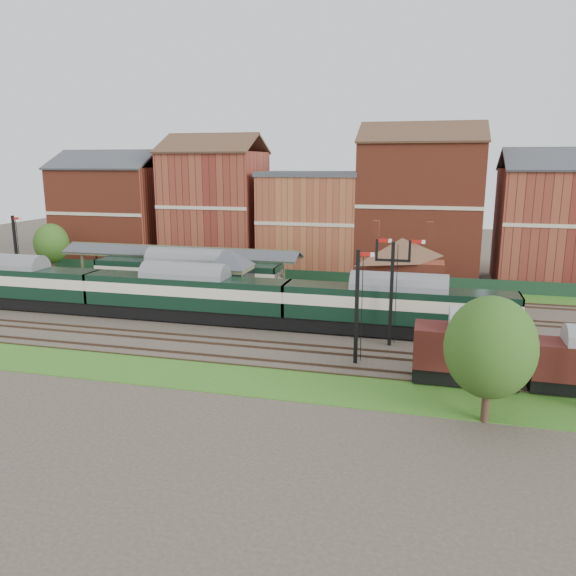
% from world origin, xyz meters
% --- Properties ---
extents(ground, '(160.00, 160.00, 0.00)m').
position_xyz_m(ground, '(0.00, 0.00, 0.00)').
color(ground, '#473D33').
rests_on(ground, ground).
extents(grass_back, '(90.00, 4.50, 0.06)m').
position_xyz_m(grass_back, '(0.00, 16.00, 0.03)').
color(grass_back, '#2D6619').
rests_on(grass_back, ground).
extents(grass_front, '(90.00, 5.00, 0.06)m').
position_xyz_m(grass_front, '(0.00, -12.00, 0.03)').
color(grass_front, '#2D6619').
rests_on(grass_front, ground).
extents(fence, '(90.00, 0.12, 1.50)m').
position_xyz_m(fence, '(0.00, 18.00, 0.75)').
color(fence, '#193823').
rests_on(fence, ground).
extents(platform, '(55.00, 3.40, 1.00)m').
position_xyz_m(platform, '(-5.00, 9.75, 0.50)').
color(platform, '#2D2D2D').
rests_on(platform, ground).
extents(signal_box, '(5.40, 5.40, 6.00)m').
position_xyz_m(signal_box, '(-3.00, 3.25, 3.19)').
color(signal_box, '#53684A').
rests_on(signal_box, ground).
extents(brick_hut, '(3.20, 2.64, 2.94)m').
position_xyz_m(brick_hut, '(5.00, 3.25, 1.20)').
color(brick_hut, maroon).
rests_on(brick_hut, ground).
extents(station_building, '(8.10, 8.10, 5.90)m').
position_xyz_m(station_building, '(12.00, 9.75, 3.96)').
color(station_building, brown).
rests_on(station_building, platform).
extents(canopy, '(26.00, 3.89, 4.08)m').
position_xyz_m(canopy, '(-11.00, 9.75, 4.58)').
color(canopy, '#4F5434').
rests_on(canopy, platform).
extents(semaphore_bracket, '(3.60, 0.25, 8.18)m').
position_xyz_m(semaphore_bracket, '(12.04, -2.50, 4.63)').
color(semaphore_bracket, black).
rests_on(semaphore_bracket, ground).
extents(semaphore_platform_end, '(1.23, 0.25, 8.00)m').
position_xyz_m(semaphore_platform_end, '(-29.98, 8.00, 4.16)').
color(semaphore_platform_end, black).
rests_on(semaphore_platform_end, ground).
extents(semaphore_siding, '(1.23, 0.25, 8.00)m').
position_xyz_m(semaphore_siding, '(10.02, -7.00, 4.16)').
color(semaphore_siding, black).
rests_on(semaphore_siding, ground).
extents(town_backdrop, '(69.00, 10.00, 16.00)m').
position_xyz_m(town_backdrop, '(-0.18, 25.00, 7.00)').
color(town_backdrop, brown).
rests_on(town_backdrop, ground).
extents(dmu_train, '(55.05, 2.89, 4.23)m').
position_xyz_m(dmu_train, '(-5.96, 0.00, 2.47)').
color(dmu_train, black).
rests_on(dmu_train, ground).
extents(platform_railcar, '(19.05, 3.00, 4.39)m').
position_xyz_m(platform_railcar, '(-8.77, 6.50, 2.56)').
color(platform_railcar, black).
rests_on(platform_railcar, ground).
extents(goods_van_b, '(6.36, 2.76, 3.86)m').
position_xyz_m(goods_van_b, '(17.16, -9.00, 2.19)').
color(goods_van_b, black).
rests_on(goods_van_b, ground).
extents(tree_far, '(4.77, 4.77, 6.96)m').
position_xyz_m(tree_far, '(18.02, -14.36, 4.20)').
color(tree_far, '#382619').
rests_on(tree_far, ground).
extents(tree_back, '(4.29, 4.29, 6.27)m').
position_xyz_m(tree_back, '(-31.46, 15.94, 3.79)').
color(tree_back, '#382619').
rests_on(tree_back, ground).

